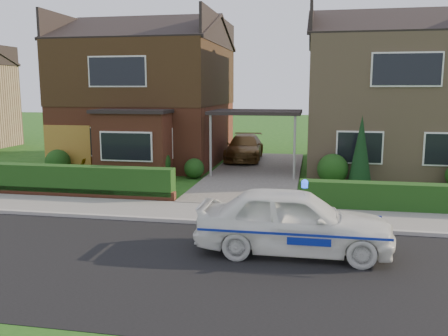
# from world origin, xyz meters

# --- Properties ---
(ground) EXTENTS (120.00, 120.00, 0.00)m
(ground) POSITION_xyz_m (0.00, 0.00, 0.00)
(ground) COLOR #1B4A13
(ground) RESTS_ON ground
(road) EXTENTS (60.00, 6.00, 0.02)m
(road) POSITION_xyz_m (0.00, 0.00, 0.00)
(road) COLOR black
(road) RESTS_ON ground
(kerb) EXTENTS (60.00, 0.16, 0.12)m
(kerb) POSITION_xyz_m (0.00, 3.05, 0.06)
(kerb) COLOR #9E9993
(kerb) RESTS_ON ground
(sidewalk) EXTENTS (60.00, 2.00, 0.10)m
(sidewalk) POSITION_xyz_m (0.00, 4.10, 0.05)
(sidewalk) COLOR slate
(sidewalk) RESTS_ON ground
(driveway) EXTENTS (3.80, 12.00, 0.12)m
(driveway) POSITION_xyz_m (0.00, 11.00, 0.06)
(driveway) COLOR #666059
(driveway) RESTS_ON ground
(house_left) EXTENTS (7.50, 9.53, 7.25)m
(house_left) POSITION_xyz_m (-5.78, 13.90, 3.81)
(house_left) COLOR brown
(house_left) RESTS_ON ground
(house_right) EXTENTS (7.50, 8.06, 7.25)m
(house_right) POSITION_xyz_m (5.80, 13.99, 3.66)
(house_right) COLOR #977C5C
(house_right) RESTS_ON ground
(carport_link) EXTENTS (3.80, 3.00, 2.77)m
(carport_link) POSITION_xyz_m (0.00, 10.95, 2.66)
(carport_link) COLOR black
(carport_link) RESTS_ON ground
(garage_door) EXTENTS (2.20, 0.10, 2.10)m
(garage_door) POSITION_xyz_m (-8.25, 9.96, 1.05)
(garage_door) COLOR #986421
(garage_door) RESTS_ON ground
(dwarf_wall) EXTENTS (7.70, 0.25, 0.36)m
(dwarf_wall) POSITION_xyz_m (-5.80, 5.30, 0.18)
(dwarf_wall) COLOR brown
(dwarf_wall) RESTS_ON ground
(hedge_left) EXTENTS (7.50, 0.55, 0.90)m
(hedge_left) POSITION_xyz_m (-5.80, 5.45, 0.00)
(hedge_left) COLOR #163B13
(hedge_left) RESTS_ON ground
(hedge_right) EXTENTS (7.50, 0.55, 0.80)m
(hedge_right) POSITION_xyz_m (5.80, 5.35, 0.00)
(hedge_right) COLOR #163B13
(hedge_right) RESTS_ON ground
(shrub_left_far) EXTENTS (1.08, 1.08, 1.08)m
(shrub_left_far) POSITION_xyz_m (-8.50, 9.50, 0.54)
(shrub_left_far) COLOR #163B13
(shrub_left_far) RESTS_ON ground
(shrub_left_mid) EXTENTS (1.32, 1.32, 1.32)m
(shrub_left_mid) POSITION_xyz_m (-4.00, 9.30, 0.66)
(shrub_left_mid) COLOR #163B13
(shrub_left_mid) RESTS_ON ground
(shrub_left_near) EXTENTS (0.84, 0.84, 0.84)m
(shrub_left_near) POSITION_xyz_m (-2.40, 9.60, 0.42)
(shrub_left_near) COLOR #163B13
(shrub_left_near) RESTS_ON ground
(shrub_right_near) EXTENTS (1.20, 1.20, 1.20)m
(shrub_right_near) POSITION_xyz_m (3.20, 9.40, 0.60)
(shrub_right_near) COLOR #163B13
(shrub_right_near) RESTS_ON ground
(conifer_a) EXTENTS (0.90, 0.90, 2.60)m
(conifer_a) POSITION_xyz_m (4.20, 9.20, 1.30)
(conifer_a) COLOR black
(conifer_a) RESTS_ON ground
(police_car) EXTENTS (4.02, 4.38, 1.66)m
(police_car) POSITION_xyz_m (2.04, 1.20, 0.75)
(police_car) COLOR white
(police_car) RESTS_ON ground
(driveway_car) EXTENTS (1.92, 4.34, 1.24)m
(driveway_car) POSITION_xyz_m (-1.00, 14.46, 0.74)
(driveway_car) COLOR brown
(driveway_car) RESTS_ON driveway
(potted_plant_a) EXTENTS (0.43, 0.33, 0.74)m
(potted_plant_a) POSITION_xyz_m (-5.82, 9.00, 0.37)
(potted_plant_a) COLOR gray
(potted_plant_a) RESTS_ON ground
(potted_plant_b) EXTENTS (0.56, 0.54, 0.79)m
(potted_plant_b) POSITION_xyz_m (-7.13, 9.00, 0.39)
(potted_plant_b) COLOR gray
(potted_plant_b) RESTS_ON ground
(potted_plant_c) EXTENTS (0.49, 0.49, 0.84)m
(potted_plant_c) POSITION_xyz_m (-5.60, 6.00, 0.42)
(potted_plant_c) COLOR gray
(potted_plant_c) RESTS_ON ground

